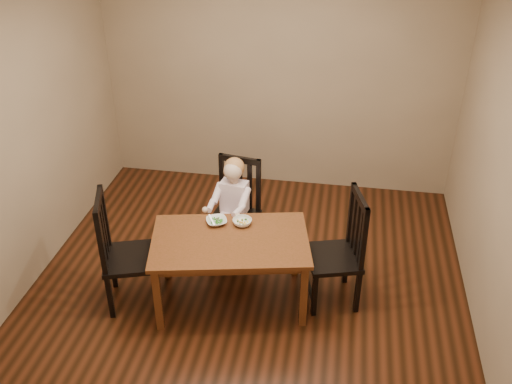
% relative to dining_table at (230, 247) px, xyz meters
% --- Properties ---
extents(room, '(4.01, 4.01, 2.71)m').
position_rel_dining_table_xyz_m(room, '(0.11, 0.22, 0.76)').
color(room, '#48200F').
rests_on(room, ground).
extents(dining_table, '(1.47, 1.05, 0.67)m').
position_rel_dining_table_xyz_m(dining_table, '(0.00, 0.00, 0.00)').
color(dining_table, '#4B2F11').
rests_on(dining_table, room).
extents(chair_child, '(0.50, 0.48, 1.02)m').
position_rel_dining_table_xyz_m(chair_child, '(-0.09, 0.71, -0.10)').
color(chair_child, black).
rests_on(chair_child, room).
extents(chair_left, '(0.57, 0.59, 1.09)m').
position_rel_dining_table_xyz_m(chair_left, '(-0.91, -0.16, -0.07)').
color(chair_left, black).
rests_on(chair_left, room).
extents(chair_right, '(0.55, 0.57, 1.07)m').
position_rel_dining_table_xyz_m(chair_right, '(0.93, 0.18, -0.07)').
color(chair_right, black).
rests_on(chair_right, room).
extents(toddler, '(0.40, 0.47, 0.58)m').
position_rel_dining_table_xyz_m(toddler, '(-0.10, 0.66, 0.05)').
color(toddler, silver).
rests_on(toddler, chair_child).
extents(bowl_peas, '(0.24, 0.24, 0.04)m').
position_rel_dining_table_xyz_m(bowl_peas, '(-0.17, 0.22, 0.10)').
color(bowl_peas, white).
rests_on(bowl_peas, dining_table).
extents(bowl_veg, '(0.22, 0.22, 0.05)m').
position_rel_dining_table_xyz_m(bowl_veg, '(0.06, 0.24, 0.10)').
color(bowl_veg, white).
rests_on(bowl_veg, dining_table).
extents(fork, '(0.08, 0.11, 0.05)m').
position_rel_dining_table_xyz_m(fork, '(-0.20, 0.19, 0.12)').
color(fork, silver).
rests_on(fork, bowl_peas).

